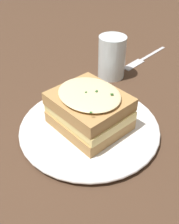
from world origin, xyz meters
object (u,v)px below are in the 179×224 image
object	(u,v)px
dinner_plate	(89,127)
sandwich	(89,109)
water_glass	(112,57)
fork	(141,60)

from	to	relation	value
dinner_plate	sandwich	bearing A→B (deg)	175.01
sandwich	water_glass	bearing A→B (deg)	142.07
dinner_plate	fork	bearing A→B (deg)	130.43
sandwich	fork	xyz separation A→B (m)	(-0.21, 0.24, -0.05)
dinner_plate	sandwich	xyz separation A→B (m)	(-0.00, 0.00, 0.04)
sandwich	fork	distance (m)	0.32
dinner_plate	water_glass	size ratio (longest dim) A/B	2.57
water_glass	sandwich	bearing A→B (deg)	-37.93
sandwich	fork	bearing A→B (deg)	130.32
fork	water_glass	bearing A→B (deg)	86.23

